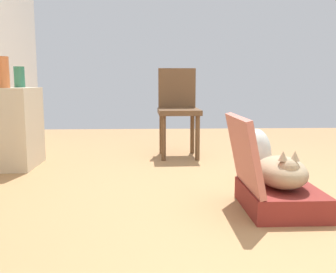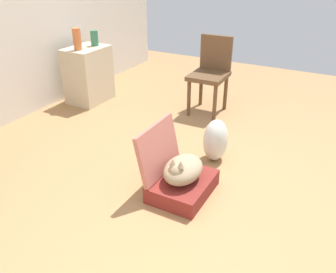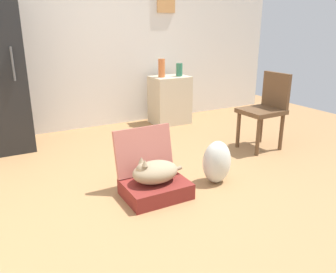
# 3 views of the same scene
# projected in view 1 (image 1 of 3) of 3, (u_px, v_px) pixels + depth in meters

# --- Properties ---
(ground_plane) EXTENTS (7.68, 7.68, 0.00)m
(ground_plane) POSITION_uv_depth(u_px,v_px,m) (261.00, 209.00, 2.21)
(ground_plane) COLOR #9E7247
(ground_plane) RESTS_ON ground
(suitcase_base) EXTENTS (0.53, 0.42, 0.13)m
(suitcase_base) POSITION_uv_depth(u_px,v_px,m) (280.00, 198.00, 2.18)
(suitcase_base) COLOR maroon
(suitcase_base) RESTS_ON ground
(suitcase_lid) EXTENTS (0.53, 0.12, 0.41)m
(suitcase_lid) POSITION_uv_depth(u_px,v_px,m) (244.00, 152.00, 2.14)
(suitcase_lid) COLOR #B26356
(suitcase_lid) RESTS_ON suitcase_base
(cat) EXTENTS (0.48, 0.28, 0.23)m
(cat) POSITION_uv_depth(u_px,v_px,m) (282.00, 172.00, 2.15)
(cat) COLOR #998466
(cat) RESTS_ON suitcase_base
(plastic_bag_white) EXTENTS (0.28, 0.22, 0.40)m
(plastic_bag_white) POSITION_uv_depth(u_px,v_px,m) (256.00, 156.00, 2.77)
(plastic_bag_white) COLOR silver
(plastic_bag_white) RESTS_ON ground
(side_table) EXTENTS (0.53, 0.40, 0.69)m
(side_table) POSITION_uv_depth(u_px,v_px,m) (12.00, 128.00, 3.27)
(side_table) COLOR beige
(side_table) RESTS_ON ground
(vase_tall) EXTENTS (0.10, 0.10, 0.25)m
(vase_tall) POSITION_uv_depth(u_px,v_px,m) (3.00, 72.00, 3.07)
(vase_tall) COLOR #CC6B38
(vase_tall) RESTS_ON side_table
(vase_short) EXTENTS (0.09, 0.09, 0.18)m
(vase_short) POSITION_uv_depth(u_px,v_px,m) (19.00, 77.00, 3.34)
(vase_short) COLOR #2D7051
(vase_short) RESTS_ON side_table
(chair) EXTENTS (0.47, 0.41, 0.88)m
(chair) POSITION_uv_depth(u_px,v_px,m) (178.00, 108.00, 3.75)
(chair) COLOR brown
(chair) RESTS_ON ground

